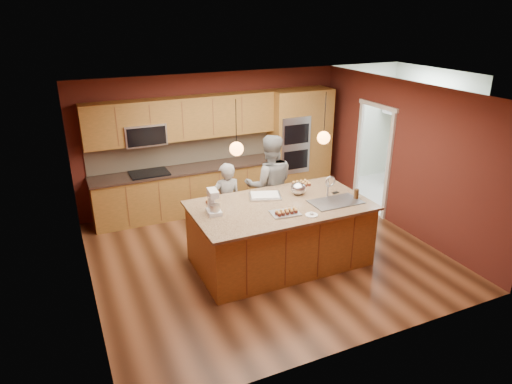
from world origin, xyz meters
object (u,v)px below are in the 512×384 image
person_left (227,203)px  person_right (270,185)px  mixing_bowl (298,188)px  stand_mixer (213,203)px  island (281,233)px

person_left → person_right: person_right is taller
person_right → mixing_bowl: person_right is taller
person_right → stand_mixer: 1.67m
person_right → island: bearing=89.8°
person_left → mixing_bowl: bearing=141.5°
person_right → mixing_bowl: size_ratio=7.39×
island → person_right: bearing=74.0°
stand_mixer → mixing_bowl: bearing=11.4°
island → person_left: person_left is taller
island → mixing_bowl: size_ratio=11.07×
person_left → person_right: 0.85m
mixing_bowl → island: bearing=-149.4°
island → person_left: bearing=117.2°
person_right → mixing_bowl: 0.80m
person_left → mixing_bowl: (0.97, -0.77, 0.39)m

